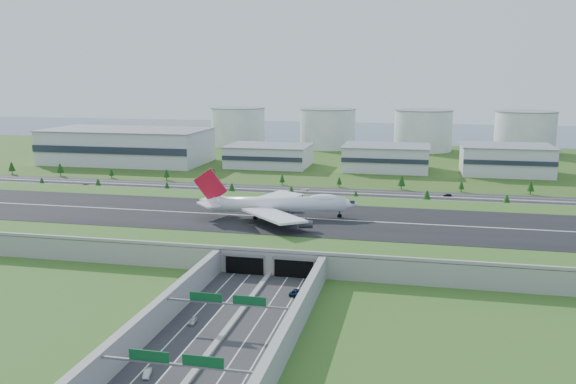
% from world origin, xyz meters
% --- Properties ---
extents(ground, '(1200.00, 1200.00, 0.00)m').
position_xyz_m(ground, '(0.00, 0.00, 0.00)').
color(ground, '#235119').
rests_on(ground, ground).
extents(airfield_deck, '(520.00, 100.00, 9.20)m').
position_xyz_m(airfield_deck, '(0.00, -0.09, 4.12)').
color(airfield_deck, gray).
rests_on(airfield_deck, ground).
extents(underpass_road, '(38.80, 120.40, 8.00)m').
position_xyz_m(underpass_road, '(0.00, -99.42, 3.43)').
color(underpass_road, '#28282B').
rests_on(underpass_road, ground).
extents(sign_gantry_near, '(38.70, 0.70, 9.80)m').
position_xyz_m(sign_gantry_near, '(0.00, -95.04, 6.95)').
color(sign_gantry_near, gray).
rests_on(sign_gantry_near, ground).
extents(sign_gantry_far, '(38.70, 0.70, 9.80)m').
position_xyz_m(sign_gantry_far, '(0.00, -130.04, 6.95)').
color(sign_gantry_far, gray).
rests_on(sign_gantry_far, ground).
extents(north_expressway, '(560.00, 36.00, 0.12)m').
position_xyz_m(north_expressway, '(0.00, 95.00, 0.06)').
color(north_expressway, '#28282B').
rests_on(north_expressway, ground).
extents(tree_row, '(505.46, 48.65, 8.43)m').
position_xyz_m(tree_row, '(1.57, 95.71, 4.72)').
color(tree_row, '#3D2819').
rests_on(tree_row, ground).
extents(hangar_west, '(120.00, 60.00, 25.00)m').
position_xyz_m(hangar_west, '(-170.00, 185.00, 12.50)').
color(hangar_west, silver).
rests_on(hangar_west, ground).
extents(hangar_mid_a, '(58.00, 42.00, 15.00)m').
position_xyz_m(hangar_mid_a, '(-60.00, 190.00, 7.50)').
color(hangar_mid_a, silver).
rests_on(hangar_mid_a, ground).
extents(hangar_mid_b, '(58.00, 42.00, 17.00)m').
position_xyz_m(hangar_mid_b, '(25.00, 190.00, 8.50)').
color(hangar_mid_b, silver).
rests_on(hangar_mid_b, ground).
extents(hangar_mid_c, '(58.00, 42.00, 19.00)m').
position_xyz_m(hangar_mid_c, '(105.00, 190.00, 9.50)').
color(hangar_mid_c, silver).
rests_on(hangar_mid_c, ground).
extents(fuel_tank_a, '(50.00, 50.00, 35.00)m').
position_xyz_m(fuel_tank_a, '(-120.00, 310.00, 17.50)').
color(fuel_tank_a, silver).
rests_on(fuel_tank_a, ground).
extents(fuel_tank_b, '(50.00, 50.00, 35.00)m').
position_xyz_m(fuel_tank_b, '(-35.00, 310.00, 17.50)').
color(fuel_tank_b, silver).
rests_on(fuel_tank_b, ground).
extents(fuel_tank_c, '(50.00, 50.00, 35.00)m').
position_xyz_m(fuel_tank_c, '(50.00, 310.00, 17.50)').
color(fuel_tank_c, silver).
rests_on(fuel_tank_c, ground).
extents(fuel_tank_d, '(50.00, 50.00, 35.00)m').
position_xyz_m(fuel_tank_d, '(135.00, 310.00, 17.50)').
color(fuel_tank_d, silver).
rests_on(fuel_tank_d, ground).
extents(bay_water, '(1200.00, 260.00, 0.06)m').
position_xyz_m(bay_water, '(0.00, 480.00, 0.03)').
color(bay_water, '#354D66').
rests_on(bay_water, ground).
extents(boeing_747, '(67.17, 62.81, 21.06)m').
position_xyz_m(boeing_747, '(-8.51, -0.89, 13.97)').
color(boeing_747, white).
rests_on(boeing_747, airfield_deck).
extents(car_0, '(2.00, 4.32, 1.43)m').
position_xyz_m(car_0, '(-10.48, -93.46, 0.84)').
color(car_0, silver).
rests_on(car_0, ground).
extents(car_1, '(2.50, 4.45, 1.39)m').
position_xyz_m(car_1, '(-9.90, -123.40, 0.82)').
color(car_1, silver).
rests_on(car_1, ground).
extents(car_2, '(3.77, 6.23, 1.62)m').
position_xyz_m(car_2, '(12.44, -66.03, 0.93)').
color(car_2, '#0B1A37').
rests_on(car_2, ground).
extents(car_4, '(4.19, 2.19, 1.36)m').
position_xyz_m(car_4, '(-148.63, 87.64, 0.80)').
color(car_4, slate).
rests_on(car_4, ground).
extents(car_5, '(4.81, 3.36, 1.50)m').
position_xyz_m(car_5, '(63.83, 100.79, 0.87)').
color(car_5, black).
rests_on(car_5, ground).
extents(car_7, '(5.09, 3.54, 1.37)m').
position_xyz_m(car_7, '(-16.22, 100.44, 0.80)').
color(car_7, white).
rests_on(car_7, ground).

